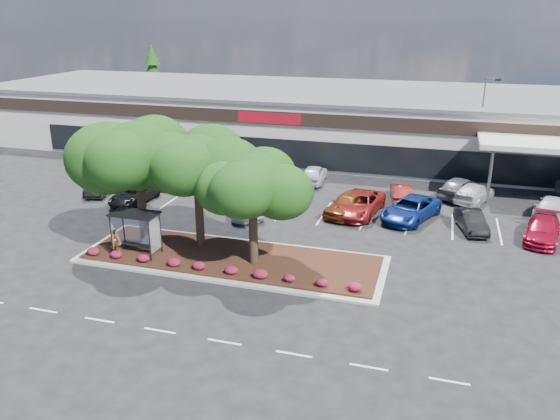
# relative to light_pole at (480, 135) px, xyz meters

# --- Properties ---
(ground) EXTENTS (160.00, 160.00, 0.00)m
(ground) POSITION_rel_light_pole_xyz_m (-12.39, -26.14, -3.87)
(ground) COLOR black
(ground) RESTS_ON ground
(retail_store) EXTENTS (80.40, 25.20, 6.25)m
(retail_store) POSITION_rel_light_pole_xyz_m (-12.33, 7.76, -0.71)
(retail_store) COLOR silver
(retail_store) RESTS_ON ground
(landscape_island) EXTENTS (18.00, 6.00, 0.26)m
(landscape_island) POSITION_rel_light_pole_xyz_m (-14.39, -22.14, -3.74)
(landscape_island) COLOR #A6A6A1
(landscape_island) RESTS_ON ground
(lane_markings) EXTENTS (33.12, 20.06, 0.01)m
(lane_markings) POSITION_rel_light_pole_xyz_m (-12.53, -15.72, -3.86)
(lane_markings) COLOR silver
(lane_markings) RESTS_ON ground
(shrub_row) EXTENTS (17.00, 0.80, 0.50)m
(shrub_row) POSITION_rel_light_pole_xyz_m (-14.39, -24.24, -3.36)
(shrub_row) COLOR maroon
(shrub_row) RESTS_ON landscape_island
(bus_shelter) EXTENTS (2.75, 1.55, 2.59)m
(bus_shelter) POSITION_rel_light_pole_xyz_m (-19.89, -23.19, -1.56)
(bus_shelter) COLOR black
(bus_shelter) RESTS_ON landscape_island
(island_tree_west) EXTENTS (7.20, 7.20, 7.89)m
(island_tree_west) POSITION_rel_light_pole_xyz_m (-20.39, -21.64, 0.34)
(island_tree_west) COLOR #183910
(island_tree_west) RESTS_ON landscape_island
(island_tree_mid) EXTENTS (6.60, 6.60, 7.32)m
(island_tree_mid) POSITION_rel_light_pole_xyz_m (-16.89, -20.94, 0.05)
(island_tree_mid) COLOR #183910
(island_tree_mid) RESTS_ON landscape_island
(island_tree_east) EXTENTS (5.80, 5.80, 6.50)m
(island_tree_east) POSITION_rel_light_pole_xyz_m (-12.89, -22.44, -0.35)
(island_tree_east) COLOR #183910
(island_tree_east) RESTS_ON landscape_island
(conifer_north_west) EXTENTS (4.40, 4.40, 10.00)m
(conifer_north_west) POSITION_rel_light_pole_xyz_m (-42.39, 19.86, 1.13)
(conifer_north_west) COLOR #183910
(conifer_north_west) RESTS_ON ground
(person_waiting) EXTENTS (0.60, 0.42, 1.55)m
(person_waiting) POSITION_rel_light_pole_xyz_m (-21.16, -23.69, -2.83)
(person_waiting) COLOR #594C47
(person_waiting) RESTS_ON landscape_island
(light_pole) EXTENTS (1.43, 0.56, 8.79)m
(light_pole) POSITION_rel_light_pole_xyz_m (0.00, 0.00, 0.00)
(light_pole) COLOR #A6A6A1
(light_pole) RESTS_ON ground
(car_0) EXTENTS (2.63, 4.53, 1.41)m
(car_0) POSITION_rel_light_pole_xyz_m (-29.26, -13.18, -3.16)
(car_0) COLOR black
(car_0) RESTS_ON ground
(car_1) EXTENTS (2.33, 4.85, 1.33)m
(car_1) POSITION_rel_light_pole_xyz_m (-25.39, -14.49, -3.20)
(car_1) COLOR black
(car_1) RESTS_ON ground
(car_2) EXTENTS (4.16, 5.46, 1.38)m
(car_2) POSITION_rel_light_pole_xyz_m (-16.28, -14.55, -3.18)
(car_2) COLOR #B4BBC1
(car_2) RESTS_ON ground
(car_3) EXTENTS (3.14, 4.96, 1.54)m
(car_3) POSITION_rel_light_pole_xyz_m (-15.58, -11.26, -3.09)
(car_3) COLOR brown
(car_3) RESTS_ON ground
(car_4) EXTENTS (3.48, 6.05, 1.59)m
(car_4) POSITION_rel_light_pole_xyz_m (-8.44, -12.10, -3.07)
(car_4) COLOR maroon
(car_4) RESTS_ON ground
(car_5) EXTENTS (3.43, 5.25, 1.66)m
(car_5) POSITION_rel_light_pole_xyz_m (-9.17, -12.42, -3.04)
(car_5) COLOR maroon
(car_5) RESTS_ON ground
(car_6) EXTENTS (4.48, 6.18, 1.56)m
(car_6) POSITION_rel_light_pole_xyz_m (-4.79, -12.10, -3.08)
(car_6) COLOR navy
(car_6) RESTS_ON ground
(car_7) EXTENTS (2.37, 4.25, 1.33)m
(car_7) POSITION_rel_light_pole_xyz_m (-0.76, -13.04, -3.20)
(car_7) COLOR black
(car_7) RESTS_ON ground
(car_8) EXTENTS (2.96, 5.16, 1.41)m
(car_8) POSITION_rel_light_pole_xyz_m (3.59, -13.50, -3.16)
(car_8) COLOR #A00A25
(car_8) RESTS_ON ground
(car_9) EXTENTS (1.98, 4.34, 1.44)m
(car_9) POSITION_rel_light_pole_xyz_m (-25.18, -5.23, -3.14)
(car_9) COLOR #205528
(car_9) RESTS_ON ground
(car_10) EXTENTS (4.35, 5.76, 1.45)m
(car_10) POSITION_rel_light_pole_xyz_m (-23.63, -7.38, -3.14)
(car_10) COLOR #1A4224
(car_10) RESTS_ON ground
(car_11) EXTENTS (2.96, 4.57, 1.42)m
(car_11) POSITION_rel_light_pole_xyz_m (-16.20, -7.49, -3.15)
(car_11) COLOR black
(car_11) RESTS_ON ground
(car_12) EXTENTS (1.96, 4.56, 1.53)m
(car_12) POSITION_rel_light_pole_xyz_m (-13.38, -5.33, -3.10)
(car_12) COLOR silver
(car_12) RESTS_ON ground
(car_13) EXTENTS (2.12, 4.35, 1.37)m
(car_13) POSITION_rel_light_pole_xyz_m (-5.79, -8.29, -3.18)
(car_13) COLOR maroon
(car_13) RESTS_ON ground
(car_14) EXTENTS (3.76, 5.22, 1.65)m
(car_14) POSITION_rel_light_pole_xyz_m (-1.47, -5.88, -3.04)
(car_14) COLOR #54545B
(car_14) RESTS_ON ground
(car_15) EXTENTS (3.63, 5.25, 1.41)m
(car_15) POSITION_rel_light_pole_xyz_m (-0.37, -6.67, -3.16)
(car_15) COLOR silver
(car_15) RESTS_ON ground
(car_17) EXTENTS (3.62, 5.42, 1.46)m
(car_17) POSITION_rel_light_pole_xyz_m (4.96, -8.45, -3.14)
(car_17) COLOR silver
(car_17) RESTS_ON ground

